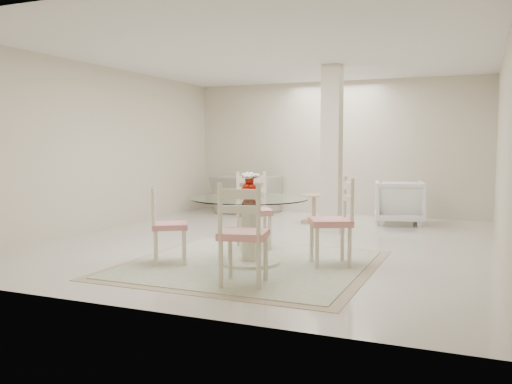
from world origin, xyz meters
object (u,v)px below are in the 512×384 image
at_px(column, 332,149).
at_px(side_table, 314,210).
at_px(dining_chair_north, 253,204).
at_px(dining_chair_west, 164,219).
at_px(dining_table, 249,231).
at_px(armchair_white, 399,202).
at_px(recliner_taupe, 246,195).
at_px(dining_chair_south, 242,227).
at_px(red_vase, 249,185).
at_px(dining_chair_east, 337,215).

relative_size(column, side_table, 5.28).
bearing_deg(dining_chair_north, side_table, 56.89).
height_order(dining_chair_west, side_table, dining_chair_west).
distance_m(column, dining_table, 2.98).
bearing_deg(armchair_white, recliner_taupe, -18.00).
height_order(dining_table, dining_chair_west, dining_chair_west).
xyz_separation_m(recliner_taupe, side_table, (1.69, -0.77, -0.15)).
bearing_deg(column, dining_chair_south, -88.49).
distance_m(dining_chair_north, dining_chair_south, 2.05).
bearing_deg(dining_chair_west, red_vase, -101.22).
bearing_deg(recliner_taupe, dining_chair_east, 133.57).
height_order(column, dining_chair_west, column).
bearing_deg(dining_chair_north, armchair_white, 32.26).
bearing_deg(column, side_table, 122.63).
relative_size(dining_chair_west, armchair_white, 1.19).
distance_m(dining_chair_east, recliner_taupe, 5.04).
bearing_deg(side_table, recliner_taupe, 155.59).
distance_m(dining_table, armchair_white, 4.26).
xyz_separation_m(dining_chair_east, dining_chair_south, (-0.62, -1.32, 0.01)).
distance_m(dining_chair_south, recliner_taupe, 5.89).
bearing_deg(side_table, dining_chair_north, -91.25).
xyz_separation_m(dining_table, armchair_white, (1.16, 4.10, -0.01)).
distance_m(column, side_table, 1.50).
xyz_separation_m(column, dining_chair_south, (0.10, -3.78, -0.74)).
xyz_separation_m(dining_table, side_table, (-0.30, 3.67, -0.17)).
xyz_separation_m(red_vase, dining_chair_east, (0.96, 0.36, -0.34)).
xyz_separation_m(dining_chair_west, dining_chair_south, (1.29, -0.61, 0.07)).
relative_size(dining_table, red_vase, 4.60).
relative_size(dining_table, side_table, 2.70).
relative_size(dining_chair_west, recliner_taupe, 0.86).
bearing_deg(recliner_taupe, red_vase, 121.86).
xyz_separation_m(red_vase, dining_chair_west, (-0.95, -0.36, -0.41)).
xyz_separation_m(dining_chair_south, side_table, (-0.64, 4.63, -0.37)).
xyz_separation_m(dining_chair_north, side_table, (0.06, 2.71, -0.37)).
bearing_deg(recliner_taupe, column, 151.75).
height_order(column, dining_chair_south, column).
height_order(red_vase, armchair_white, red_vase).
relative_size(red_vase, dining_chair_south, 0.26).
distance_m(red_vase, recliner_taupe, 4.89).
relative_size(red_vase, dining_chair_north, 0.26).
bearing_deg(armchair_white, side_table, 4.39).
height_order(column, dining_chair_east, column).
bearing_deg(dining_chair_east, dining_chair_north, -140.65).
bearing_deg(dining_chair_north, dining_chair_west, -145.82).
relative_size(column, armchair_white, 3.14).
bearing_deg(dining_chair_east, dining_chair_west, -95.72).
distance_m(column, recliner_taupe, 2.92).
xyz_separation_m(column, dining_table, (-0.24, -2.82, -0.94)).
relative_size(dining_chair_east, side_table, 2.24).
height_order(dining_table, dining_chair_east, dining_chair_east).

